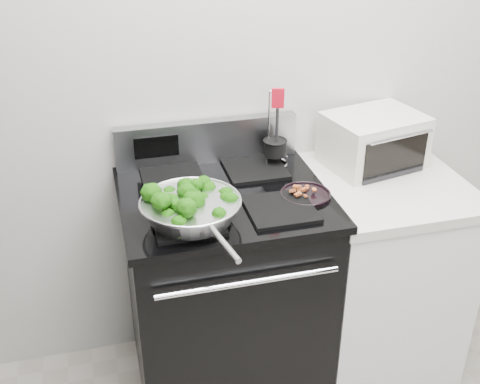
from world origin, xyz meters
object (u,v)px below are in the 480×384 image
object	(u,v)px
gas_range	(225,291)
bacon_plate	(305,192)
utensil_holder	(275,151)
skillet	(191,209)
toaster_oven	(373,140)

from	to	relation	value
gas_range	bacon_plate	distance (m)	0.57
gas_range	utensil_holder	bearing A→B (deg)	36.18
utensil_holder	bacon_plate	bearing A→B (deg)	-66.27
skillet	bacon_plate	bearing A→B (deg)	-1.00
gas_range	toaster_oven	bearing A→B (deg)	12.65
skillet	gas_range	bearing A→B (deg)	36.88
gas_range	utensil_holder	xyz separation A→B (m)	(0.26, 0.19, 0.52)
gas_range	toaster_oven	xyz separation A→B (m)	(0.68, 0.15, 0.54)
bacon_plate	utensil_holder	xyz separation A→B (m)	(-0.03, 0.28, 0.04)
toaster_oven	bacon_plate	bearing A→B (deg)	-159.78
utensil_holder	toaster_oven	distance (m)	0.42
gas_range	toaster_oven	world-z (taller)	toaster_oven
skillet	toaster_oven	distance (m)	0.90
skillet	bacon_plate	distance (m)	0.46
bacon_plate	utensil_holder	world-z (taller)	utensil_holder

